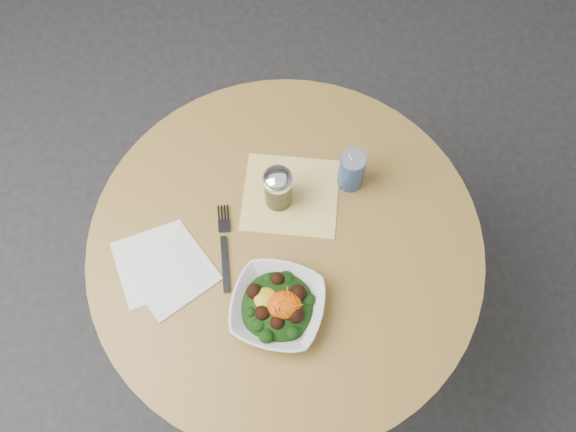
# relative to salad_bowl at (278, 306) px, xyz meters

# --- Properties ---
(ground) EXTENTS (6.00, 6.00, 0.00)m
(ground) POSITION_rel_salad_bowl_xyz_m (0.03, 0.15, -0.78)
(ground) COLOR #2A2A2C
(ground) RESTS_ON ground
(table) EXTENTS (0.90, 0.90, 0.75)m
(table) POSITION_rel_salad_bowl_xyz_m (0.03, 0.15, -0.23)
(table) COLOR black
(table) RESTS_ON ground
(cloth_napkin) EXTENTS (0.26, 0.24, 0.00)m
(cloth_napkin) POSITION_rel_salad_bowl_xyz_m (0.06, 0.27, -0.03)
(cloth_napkin) COLOR yellow
(cloth_napkin) RESTS_ON table
(paper_napkins) EXTENTS (0.25, 0.24, 0.00)m
(paper_napkins) POSITION_rel_salad_bowl_xyz_m (-0.24, 0.13, -0.03)
(paper_napkins) COLOR white
(paper_napkins) RESTS_ON table
(salad_bowl) EXTENTS (0.25, 0.25, 0.07)m
(salad_bowl) POSITION_rel_salad_bowl_xyz_m (0.00, 0.00, 0.00)
(salad_bowl) COLOR white
(salad_bowl) RESTS_ON table
(fork) EXTENTS (0.03, 0.21, 0.00)m
(fork) POSITION_rel_salad_bowl_xyz_m (-0.10, 0.16, -0.02)
(fork) COLOR black
(fork) RESTS_ON table
(spice_shaker) EXTENTS (0.07, 0.07, 0.12)m
(spice_shaker) POSITION_rel_salad_bowl_xyz_m (0.03, 0.26, 0.03)
(spice_shaker) COLOR silver
(spice_shaker) RESTS_ON table
(beverage_can) EXTENTS (0.06, 0.06, 0.12)m
(beverage_can) POSITION_rel_salad_bowl_xyz_m (0.20, 0.29, 0.03)
(beverage_can) COLOR navy
(beverage_can) RESTS_ON table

